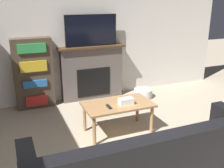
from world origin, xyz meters
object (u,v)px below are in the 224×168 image
tv (91,30)px  coffee_table (118,107)px  storage_basket (143,93)px  fireplace (92,72)px  bookshelf (34,73)px

tv → coffee_table: size_ratio=0.99×
tv → coffee_table: 1.83m
tv → storage_basket: bearing=-21.4°
fireplace → coffee_table: size_ratio=1.30×
coffee_table → bookshelf: 1.88m
tv → bookshelf: size_ratio=0.79×
tv → coffee_table: (-0.11, -1.54, -0.98)m
bookshelf → tv: bearing=0.1°
fireplace → tv: 0.85m
bookshelf → storage_basket: bookshelf is taller
fireplace → bookshelf: 1.15m
coffee_table → bookshelf: (-1.04, 1.54, 0.24)m
coffee_table → bookshelf: size_ratio=0.79×
coffee_table → bookshelf: bearing=124.0°
bookshelf → storage_basket: 2.24m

